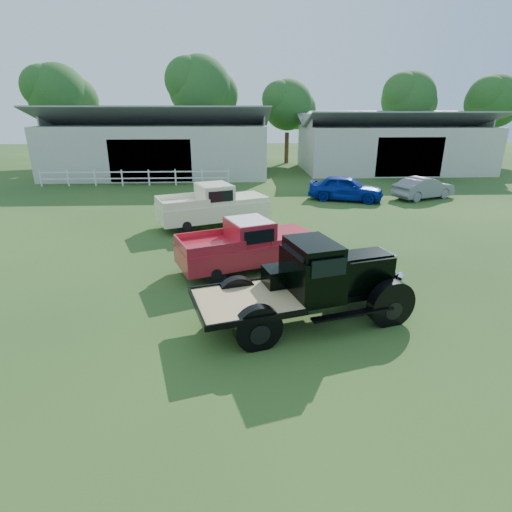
{
  "coord_description": "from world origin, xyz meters",
  "views": [
    {
      "loc": [
        -0.37,
        -10.66,
        5.41
      ],
      "look_at": [
        0.2,
        1.2,
        1.05
      ],
      "focal_mm": 28.0,
      "sensor_mm": 36.0,
      "label": 1
    }
  ],
  "objects_px": {
    "red_pickup": "(247,244)",
    "misc_car_grey": "(424,188)",
    "vintage_flatbed": "(308,282)",
    "misc_car_blue": "(346,188)",
    "white_pickup": "(213,206)"
  },
  "relations": [
    {
      "from": "red_pickup",
      "to": "misc_car_blue",
      "type": "height_order",
      "value": "red_pickup"
    },
    {
      "from": "red_pickup",
      "to": "misc_car_blue",
      "type": "bearing_deg",
      "value": 38.3
    },
    {
      "from": "vintage_flatbed",
      "to": "white_pickup",
      "type": "height_order",
      "value": "vintage_flatbed"
    },
    {
      "from": "vintage_flatbed",
      "to": "misc_car_blue",
      "type": "height_order",
      "value": "vintage_flatbed"
    },
    {
      "from": "red_pickup",
      "to": "misc_car_grey",
      "type": "distance_m",
      "value": 16.43
    },
    {
      "from": "red_pickup",
      "to": "misc_car_blue",
      "type": "relative_size",
      "value": 1.1
    },
    {
      "from": "white_pickup",
      "to": "misc_car_blue",
      "type": "distance_m",
      "value": 9.73
    },
    {
      "from": "white_pickup",
      "to": "misc_car_blue",
      "type": "xyz_separation_m",
      "value": [
        8.03,
        5.49,
        -0.23
      ]
    },
    {
      "from": "vintage_flatbed",
      "to": "misc_car_blue",
      "type": "xyz_separation_m",
      "value": [
        5.01,
        15.12,
        -0.34
      ]
    },
    {
      "from": "vintage_flatbed",
      "to": "red_pickup",
      "type": "relative_size",
      "value": 1.13
    },
    {
      "from": "vintage_flatbed",
      "to": "misc_car_grey",
      "type": "height_order",
      "value": "vintage_flatbed"
    },
    {
      "from": "misc_car_blue",
      "to": "misc_car_grey",
      "type": "distance_m",
      "value": 5.16
    },
    {
      "from": "vintage_flatbed",
      "to": "red_pickup",
      "type": "xyz_separation_m",
      "value": [
        -1.51,
        3.84,
        -0.21
      ]
    },
    {
      "from": "vintage_flatbed",
      "to": "misc_car_grey",
      "type": "bearing_deg",
      "value": 40.84
    },
    {
      "from": "white_pickup",
      "to": "misc_car_grey",
      "type": "height_order",
      "value": "white_pickup"
    }
  ]
}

